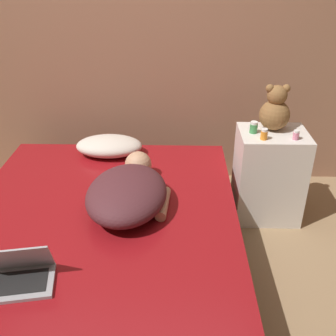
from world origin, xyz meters
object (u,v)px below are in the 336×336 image
(person_lying, at_px, (129,191))
(bottle_green, at_px, (254,127))
(pillow, at_px, (109,146))
(laptop, at_px, (17,274))
(teddy_bear, at_px, (275,110))
(bottle_orange, at_px, (264,134))
(bottle_pink, at_px, (296,135))

(person_lying, xyz_separation_m, bottle_green, (0.76, 0.52, 0.17))
(pillow, relative_size, laptop, 1.37)
(pillow, distance_m, bottle_green, 1.00)
(person_lying, bearing_deg, pillow, 112.67)
(bottle_green, bearing_deg, pillow, 172.76)
(pillow, distance_m, teddy_bear, 1.15)
(bottle_orange, bearing_deg, teddy_bear, 61.32)
(laptop, bearing_deg, bottle_green, 33.09)
(pillow, height_order, laptop, laptop)
(teddy_bear, height_order, bottle_green, teddy_bear)
(pillow, relative_size, bottle_green, 6.04)
(bottle_orange, height_order, bottle_pink, bottle_orange)
(pillow, height_order, bottle_pink, bottle_pink)
(person_lying, distance_m, bottle_orange, 0.93)
(teddy_bear, bearing_deg, bottle_green, -155.87)
(teddy_bear, bearing_deg, bottle_orange, -118.68)
(pillow, bearing_deg, teddy_bear, -3.17)
(laptop, xyz_separation_m, teddy_bear, (1.32, 1.18, 0.32))
(bottle_green, bearing_deg, teddy_bear, 24.13)
(laptop, height_order, teddy_bear, teddy_bear)
(pillow, distance_m, bottle_orange, 1.06)
(laptop, xyz_separation_m, bottle_green, (1.18, 1.12, 0.22))
(laptop, distance_m, bottle_pink, 1.77)
(laptop, distance_m, bottle_green, 1.64)
(bottle_pink, bearing_deg, person_lying, -157.39)
(pillow, bearing_deg, bottle_green, -7.24)
(bottle_orange, height_order, bottle_green, bottle_green)
(person_lying, relative_size, bottle_green, 9.95)
(bottle_orange, bearing_deg, pillow, 167.46)
(bottle_orange, xyz_separation_m, bottle_pink, (0.20, 0.00, -0.01))
(laptop, bearing_deg, person_lying, 44.77)
(bottle_pink, bearing_deg, teddy_bear, 124.23)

